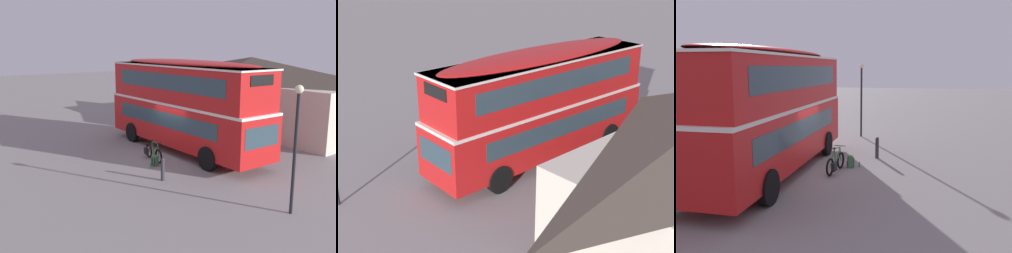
% 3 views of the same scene
% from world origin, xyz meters
% --- Properties ---
extents(ground_plane, '(120.00, 120.00, 0.00)m').
position_xyz_m(ground_plane, '(0.00, 0.00, 0.00)').
color(ground_plane, gray).
extents(double_decker_bus, '(10.65, 2.73, 4.79)m').
position_xyz_m(double_decker_bus, '(-0.47, 0.98, 2.64)').
color(double_decker_bus, black).
rests_on(double_decker_bus, ground).
extents(touring_bicycle, '(1.77, 0.48, 1.01)m').
position_xyz_m(touring_bicycle, '(0.01, -1.32, 0.37)').
color(touring_bicycle, black).
rests_on(touring_bicycle, ground).
extents(backpack_on_ground, '(0.34, 0.34, 0.51)m').
position_xyz_m(backpack_on_ground, '(0.85, -1.75, 0.26)').
color(backpack_on_ground, '#386642').
rests_on(backpack_on_ground, ground).
extents(water_bottle_green_metal, '(0.07, 0.07, 0.21)m').
position_xyz_m(water_bottle_green_metal, '(1.00, -2.10, 0.09)').
color(water_bottle_green_metal, green).
rests_on(water_bottle_green_metal, ground).
extents(pub_building, '(15.22, 6.14, 4.73)m').
position_xyz_m(pub_building, '(-2.67, 8.55, 2.42)').
color(pub_building, beige).
rests_on(pub_building, ground).
extents(street_lamp, '(0.28, 0.28, 4.29)m').
position_xyz_m(street_lamp, '(7.80, -1.03, 2.68)').
color(street_lamp, black).
rests_on(street_lamp, ground).
extents(kerb_bollard, '(0.16, 0.16, 0.97)m').
position_xyz_m(kerb_bollard, '(2.69, -2.62, 0.50)').
color(kerb_bollard, '#333338').
rests_on(kerb_bollard, ground).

